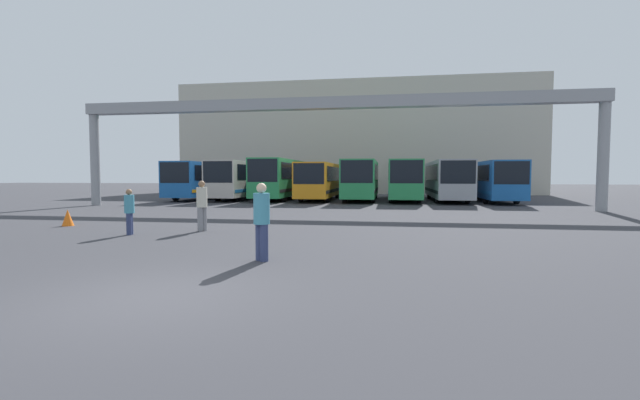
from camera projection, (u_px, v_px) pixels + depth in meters
ground_plane at (146, 299)px, 7.03m from camera, size 200.00×200.00×0.00m
building_backdrop at (357, 141)px, 52.46m from camera, size 40.49×12.00×12.57m
overhead_gantry at (325, 114)px, 26.37m from camera, size 32.26×0.80×6.83m
bus_slot_0 at (204, 178)px, 36.97m from camera, size 2.56×10.20×3.13m
bus_slot_1 at (243, 178)px, 36.99m from camera, size 2.48×11.33×3.20m
bus_slot_2 at (280, 177)px, 35.86m from camera, size 2.47×10.16×3.34m
bus_slot_3 at (320, 179)px, 35.56m from camera, size 2.45×10.62×3.02m
bus_slot_4 at (361, 178)px, 34.98m from camera, size 2.48×10.56×3.21m
bus_slot_5 at (403, 178)px, 35.23m from camera, size 2.45×12.17×3.19m
bus_slot_6 at (447, 178)px, 34.28m from camera, size 2.53×11.34×3.15m
bus_slot_7 at (491, 179)px, 33.92m from camera, size 2.46×11.71×3.08m
pedestrian_mid_left at (129, 211)px, 14.62m from camera, size 0.33×0.33×1.57m
pedestrian_near_left at (262, 220)px, 10.13m from camera, size 0.39×0.39×1.86m
pedestrian_near_center at (202, 204)px, 15.62m from camera, size 0.38×0.38×1.84m
traffic_cone at (68, 218)px, 17.24m from camera, size 0.45×0.45×0.67m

